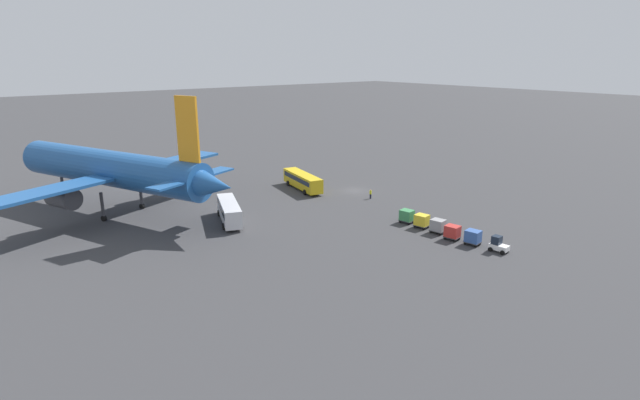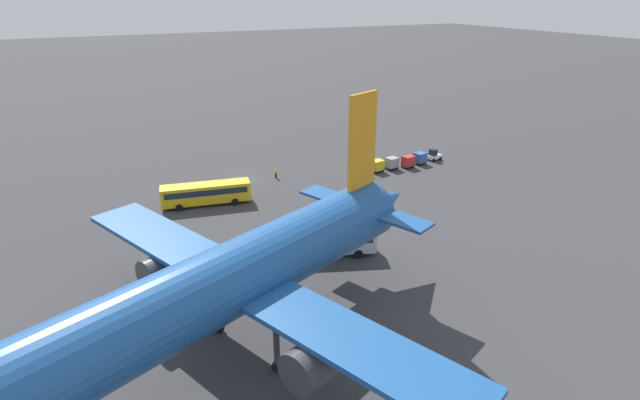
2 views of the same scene
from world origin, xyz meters
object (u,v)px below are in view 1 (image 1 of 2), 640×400
shuttle_bus_near (303,180)px  cargo_cart_red (452,232)px  shuttle_bus_far (229,210)px  cargo_cart_blue (473,237)px  cargo_cart_green (407,215)px  airplane (113,169)px  cargo_cart_yellow (422,220)px  baggage_tug (498,245)px  cargo_cart_grey (438,225)px  worker_person (371,194)px

shuttle_bus_near → cargo_cart_red: (-35.06, -0.18, -0.67)m
shuttle_bus_far → cargo_cart_blue: bearing=-122.8°
shuttle_bus_near → cargo_cart_green: (-26.13, -0.68, -0.67)m
airplane → shuttle_bus_far: bearing=-162.9°
cargo_cart_red → shuttle_bus_far: bearing=38.1°
shuttle_bus_far → cargo_cart_yellow: bearing=-112.7°
baggage_tug → cargo_cart_grey: size_ratio=1.12×
worker_person → cargo_cart_blue: bearing=168.9°
shuttle_bus_far → cargo_cart_yellow: size_ratio=4.93×
baggage_tug → cargo_cart_yellow: (12.46, 0.67, 0.25)m
worker_person → cargo_cart_blue: size_ratio=0.77×
cargo_cart_blue → cargo_cart_grey: bearing=0.3°
cargo_cart_grey → cargo_cart_blue: bearing=-179.7°
shuttle_bus_far → baggage_tug: size_ratio=4.39×
worker_person → cargo_cart_blue: cargo_cart_blue is taller
airplane → cargo_cart_yellow: size_ratio=20.97×
airplane → cargo_cart_blue: size_ratio=20.97×
shuttle_bus_near → worker_person: shuttle_bus_near is taller
airplane → worker_person: (-19.42, -38.54, -6.51)m
cargo_cart_yellow → cargo_cart_green: bearing=-0.1°
airplane → worker_person: bearing=-138.5°
cargo_cart_grey → airplane: bearing=41.0°
airplane → cargo_cart_blue: (-44.58, -33.58, -6.19)m
cargo_cart_blue → cargo_cart_grey: 5.96m
shuttle_bus_far → worker_person: 26.61m
shuttle_bus_near → cargo_cart_blue: (-38.04, -0.76, -0.67)m
worker_person → cargo_cart_yellow: cargo_cart_yellow is taller
shuttle_bus_far → baggage_tug: shuttle_bus_far is taller
cargo_cart_yellow → worker_person: bearing=-17.3°
airplane → shuttle_bus_near: airplane is taller
cargo_cart_red → cargo_cart_blue: bearing=-169.1°
shuttle_bus_near → cargo_cart_grey: shuttle_bus_near is taller
cargo_cart_yellow → baggage_tug: bearing=-176.9°
airplane → cargo_cart_green: size_ratio=20.97×
airplane → shuttle_bus_far: (-15.22, -12.29, -5.48)m
baggage_tug → cargo_cart_red: baggage_tug is taller
shuttle_bus_far → shuttle_bus_near: bearing=-45.9°
airplane → baggage_tug: airplane is taller
airplane → cargo_cart_blue: bearing=-164.8°
worker_person → cargo_cart_red: 22.87m
shuttle_bus_far → cargo_cart_red: 33.56m
shuttle_bus_far → worker_person: (-4.20, -26.26, -1.03)m
airplane → cargo_cart_yellow: bearing=-158.5°
cargo_cart_blue → baggage_tug: bearing=-170.6°
baggage_tug → cargo_cart_green: bearing=-3.9°
cargo_cart_blue → airplane: bearing=37.0°
cargo_cart_red → cargo_cart_grey: bearing=-10.3°
cargo_cart_green → cargo_cart_red: bearing=176.8°
shuttle_bus_near → cargo_cart_red: shuttle_bus_near is taller
cargo_cart_grey → cargo_cart_yellow: (2.98, 0.05, 0.00)m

